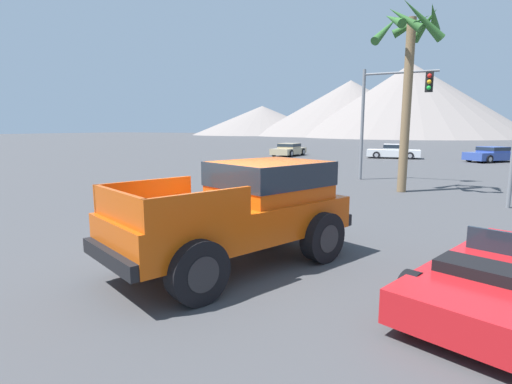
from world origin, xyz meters
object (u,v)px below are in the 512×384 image
object	(u,v)px
parked_car_tan	(289,149)
palm_tree_tall	(409,55)
orange_pickup_truck	(246,207)
parked_car_white	(394,151)
parked_car_blue	(492,154)
red_convertible_car	(508,279)
traffic_light_main	(391,103)

from	to	relation	value
parked_car_tan	palm_tree_tall	bearing A→B (deg)	126.99
orange_pickup_truck	parked_car_white	bearing A→B (deg)	114.67
parked_car_blue	palm_tree_tall	bearing A→B (deg)	119.78
red_convertible_car	parked_car_tan	world-z (taller)	parked_car_tan
parked_car_blue	palm_tree_tall	size ratio (longest dim) A/B	0.57
parked_car_white	traffic_light_main	distance (m)	16.08
orange_pickup_truck	parked_car_tan	distance (m)	30.19
orange_pickup_truck	parked_car_blue	distance (m)	29.67
orange_pickup_truck	parked_car_tan	size ratio (longest dim) A/B	1.15
orange_pickup_truck	red_convertible_car	xyz separation A→B (m)	(4.42, -0.11, -0.70)
parked_car_white	traffic_light_main	xyz separation A→B (m)	(1.54, -15.69, 3.20)
red_convertible_car	parked_car_blue	bearing A→B (deg)	105.76
traffic_light_main	palm_tree_tall	size ratio (longest dim) A/B	0.74
red_convertible_car	parked_car_tan	distance (m)	32.02
palm_tree_tall	orange_pickup_truck	bearing A→B (deg)	-99.88
parked_car_blue	traffic_light_main	distance (m)	16.44
parked_car_tan	traffic_light_main	xyz separation A→B (m)	(10.82, -14.63, 3.21)
parked_car_blue	parked_car_tan	bearing A→B (deg)	45.83
parked_car_white	palm_tree_tall	bearing A→B (deg)	-178.09
red_convertible_car	traffic_light_main	world-z (taller)	traffic_light_main
parked_car_tan	parked_car_blue	xyz separation A→B (m)	(16.58, 0.43, -0.00)
parked_car_tan	parked_car_white	xyz separation A→B (m)	(9.28, 1.06, 0.01)
parked_car_tan	parked_car_blue	distance (m)	16.59
orange_pickup_truck	parked_car_tan	world-z (taller)	orange_pickup_truck
red_convertible_car	parked_car_tan	size ratio (longest dim) A/B	1.03
orange_pickup_truck	parked_car_blue	world-z (taller)	orange_pickup_truck
parked_car_blue	palm_tree_tall	xyz separation A→B (m)	(-4.77, -18.36, 4.87)
parked_car_tan	palm_tree_tall	size ratio (longest dim) A/B	0.62
parked_car_tan	parked_car_blue	world-z (taller)	parked_car_blue
orange_pickup_truck	traffic_light_main	distance (m)	14.15
traffic_light_main	parked_car_tan	bearing A→B (deg)	126.49
parked_car_white	palm_tree_tall	size ratio (longest dim) A/B	0.61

